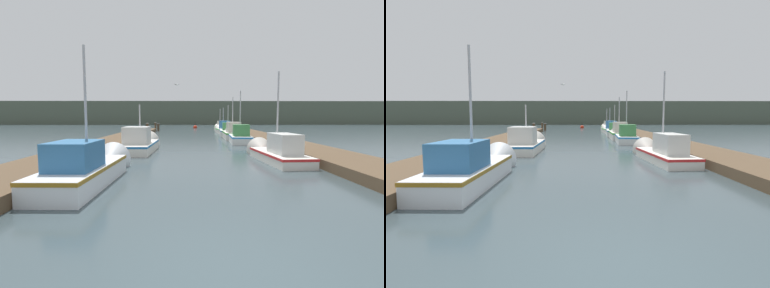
# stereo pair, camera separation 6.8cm
# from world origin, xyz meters

# --- Properties ---
(ground_plane) EXTENTS (200.00, 200.00, 0.00)m
(ground_plane) POSITION_xyz_m (0.00, 0.00, 0.00)
(ground_plane) COLOR #38474C
(dock_left) EXTENTS (2.70, 40.00, 0.39)m
(dock_left) POSITION_xyz_m (-6.04, 16.00, 0.20)
(dock_left) COLOR brown
(dock_left) RESTS_ON ground_plane
(dock_right) EXTENTS (2.70, 40.00, 0.39)m
(dock_right) POSITION_xyz_m (6.04, 16.00, 0.20)
(dock_right) COLOR brown
(dock_right) RESTS_ON ground_plane
(distant_shore_ridge) EXTENTS (120.00, 16.00, 5.24)m
(distant_shore_ridge) POSITION_xyz_m (0.00, 70.94, 2.62)
(distant_shore_ridge) COLOR #4C5647
(distant_shore_ridge) RESTS_ON ground_plane
(fishing_boat_0) EXTENTS (1.67, 5.85, 4.69)m
(fishing_boat_0) POSITION_xyz_m (-3.81, 5.78, 0.47)
(fishing_boat_0) COLOR silver
(fishing_boat_0) RESTS_ON ground_plane
(fishing_boat_1) EXTENTS (1.81, 5.41, 4.62)m
(fishing_boat_1) POSITION_xyz_m (3.55, 10.17, 0.41)
(fishing_boat_1) COLOR silver
(fishing_boat_1) RESTS_ON ground_plane
(fishing_boat_2) EXTENTS (1.87, 5.73, 3.30)m
(fishing_boat_2) POSITION_xyz_m (-3.44, 14.09, 0.46)
(fishing_boat_2) COLOR silver
(fishing_boat_2) RESTS_ON ground_plane
(fishing_boat_3) EXTENTS (1.86, 5.01, 4.43)m
(fishing_boat_3) POSITION_xyz_m (3.50, 19.53, 0.45)
(fishing_boat_3) COLOR silver
(fishing_boat_3) RESTS_ON ground_plane
(fishing_boat_4) EXTENTS (1.77, 5.24, 4.20)m
(fishing_boat_4) POSITION_xyz_m (3.54, 23.71, 0.49)
(fishing_boat_4) COLOR silver
(fishing_boat_4) RESTS_ON ground_plane
(fishing_boat_5) EXTENTS (2.09, 5.45, 3.69)m
(fishing_boat_5) POSITION_xyz_m (3.72, 28.04, 0.43)
(fishing_boat_5) COLOR silver
(fishing_boat_5) RESTS_ON ground_plane
(fishing_boat_6) EXTENTS (1.59, 5.66, 3.40)m
(fishing_boat_6) POSITION_xyz_m (3.69, 32.16, 0.46)
(fishing_boat_6) COLOR silver
(fishing_boat_6) RESTS_ON ground_plane
(fishing_boat_7) EXTENTS (1.43, 5.18, 3.28)m
(fishing_boat_7) POSITION_xyz_m (3.92, 37.54, 0.44)
(fishing_boat_7) COLOR silver
(fishing_boat_7) RESTS_ON ground_plane
(mooring_piling_0) EXTENTS (0.31, 0.31, 1.30)m
(mooring_piling_0) POSITION_xyz_m (-4.87, 28.11, 0.65)
(mooring_piling_0) COLOR #473523
(mooring_piling_0) RESTS_ON ground_plane
(mooring_piling_1) EXTENTS (0.35, 0.35, 1.02)m
(mooring_piling_1) POSITION_xyz_m (-4.57, 37.24, 0.51)
(mooring_piling_1) COLOR #473523
(mooring_piling_1) RESTS_ON ground_plane
(mooring_piling_2) EXTENTS (0.28, 0.28, 1.18)m
(mooring_piling_2) POSITION_xyz_m (-4.83, 36.04, 0.60)
(mooring_piling_2) COLOR #473523
(mooring_piling_2) RESTS_ON ground_plane
(channel_buoy) EXTENTS (0.62, 0.62, 1.12)m
(channel_buoy) POSITION_xyz_m (0.71, 44.71, 0.17)
(channel_buoy) COLOR red
(channel_buoy) RESTS_ON ground_plane
(seagull_lead) EXTENTS (0.52, 0.40, 0.12)m
(seagull_lead) POSITION_xyz_m (-1.58, 23.95, 4.93)
(seagull_lead) COLOR white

